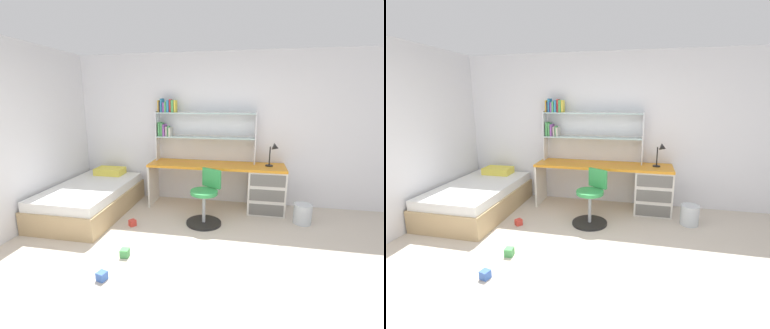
% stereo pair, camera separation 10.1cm
% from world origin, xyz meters
% --- Properties ---
extents(ground_plane, '(6.07, 6.21, 0.02)m').
position_xyz_m(ground_plane, '(0.00, 0.00, -0.01)').
color(ground_plane, beige).
extents(room_shell, '(6.07, 6.21, 2.57)m').
position_xyz_m(room_shell, '(-1.30, 1.30, 1.29)').
color(room_shell, silver).
rests_on(room_shell, ground_plane).
extents(desk, '(2.23, 0.58, 0.76)m').
position_xyz_m(desk, '(0.59, 2.29, 0.42)').
color(desk, orange).
rests_on(desk, ground_plane).
extents(bookshelf_hutch, '(1.70, 0.22, 1.06)m').
position_xyz_m(bookshelf_hutch, '(-0.49, 2.47, 1.39)').
color(bookshelf_hutch, silver).
rests_on(bookshelf_hutch, desk).
extents(desk_lamp, '(0.20, 0.17, 0.38)m').
position_xyz_m(desk_lamp, '(0.90, 2.29, 1.01)').
color(desk_lamp, black).
rests_on(desk_lamp, desk).
extents(swivel_chair, '(0.52, 0.52, 0.81)m').
position_xyz_m(swivel_chair, '(-0.09, 1.63, 0.32)').
color(swivel_chair, black).
rests_on(swivel_chair, ground_plane).
extents(bed_platform, '(1.10, 1.85, 0.59)m').
position_xyz_m(bed_platform, '(-1.96, 1.68, 0.23)').
color(bed_platform, tan).
rests_on(bed_platform, ground_plane).
extents(waste_bin, '(0.26, 0.26, 0.30)m').
position_xyz_m(waste_bin, '(1.33, 1.91, 0.15)').
color(waste_bin, silver).
rests_on(waste_bin, ground_plane).
extents(toy_block_blue_0, '(0.11, 0.11, 0.09)m').
position_xyz_m(toy_block_blue_0, '(-0.93, 0.09, 0.04)').
color(toy_block_blue_0, '#3860B7').
rests_on(toy_block_blue_0, ground_plane).
extents(toy_block_red_1, '(0.12, 0.12, 0.09)m').
position_xyz_m(toy_block_red_1, '(-1.12, 1.33, 0.04)').
color(toy_block_red_1, red).
rests_on(toy_block_red_1, ground_plane).
extents(toy_block_green_2, '(0.11, 0.11, 0.10)m').
position_xyz_m(toy_block_green_2, '(-0.88, 0.54, 0.05)').
color(toy_block_green_2, '#479E51').
rests_on(toy_block_green_2, ground_plane).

